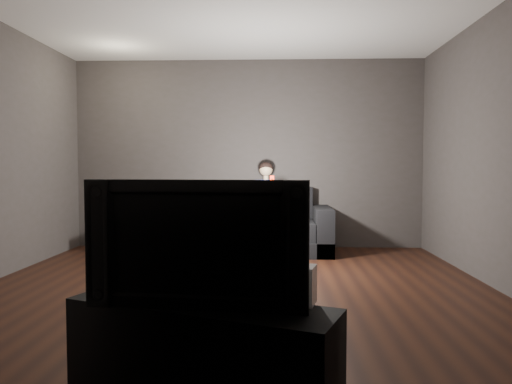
{
  "coord_description": "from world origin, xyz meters",
  "views": [
    {
      "loc": [
        0.39,
        -4.71,
        1.18
      ],
      "look_at": [
        0.15,
        1.55,
        0.85
      ],
      "focal_mm": 35.0,
      "sensor_mm": 36.0,
      "label": 1
    }
  ],
  "objects_px": {
    "child": "(266,199)",
    "media_console": "(201,352)",
    "coffee_table": "(227,239)",
    "sofa": "(247,231)"
  },
  "relations": [
    {
      "from": "sofa",
      "to": "media_console",
      "type": "xyz_separation_m",
      "value": [
        0.01,
        -4.31,
        -0.04
      ]
    },
    {
      "from": "coffee_table",
      "to": "child",
      "type": "bearing_deg",
      "value": 62.6
    },
    {
      "from": "sofa",
      "to": "child",
      "type": "xyz_separation_m",
      "value": [
        0.26,
        -0.06,
        0.45
      ]
    },
    {
      "from": "media_console",
      "to": "coffee_table",
      "type": "bearing_deg",
      "value": 114.62
    },
    {
      "from": "sofa",
      "to": "child",
      "type": "bearing_deg",
      "value": -13.72
    },
    {
      "from": "media_console",
      "to": "child",
      "type": "bearing_deg",
      "value": 107.97
    },
    {
      "from": "coffee_table",
      "to": "media_console",
      "type": "height_order",
      "value": "media_console"
    },
    {
      "from": "child",
      "to": "media_console",
      "type": "distance_m",
      "value": 4.29
    },
    {
      "from": "child",
      "to": "coffee_table",
      "type": "bearing_deg",
      "value": -117.4
    },
    {
      "from": "sofa",
      "to": "coffee_table",
      "type": "relative_size",
      "value": 2.06
    }
  ]
}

